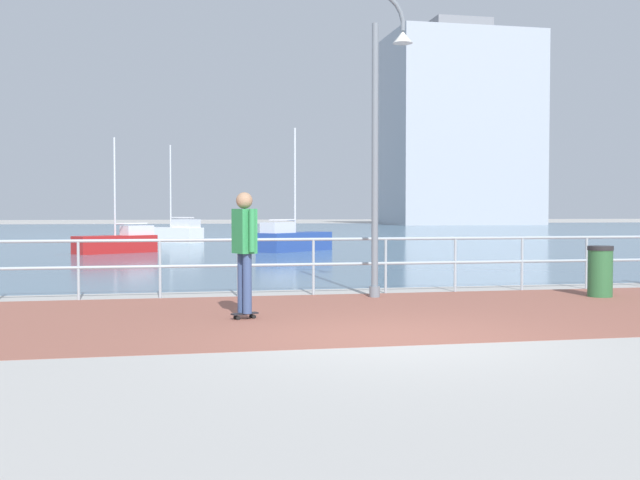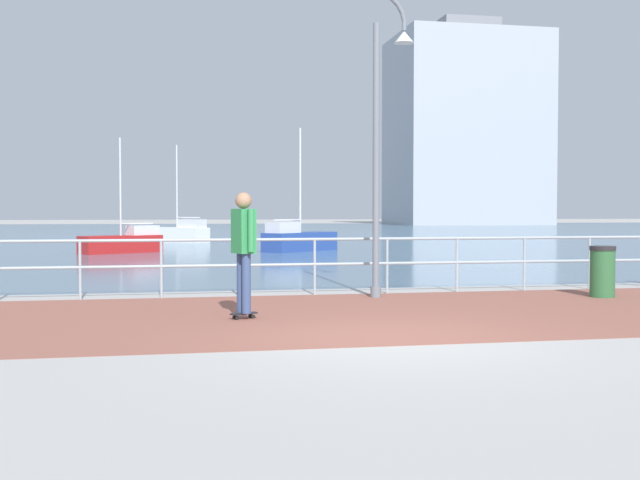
% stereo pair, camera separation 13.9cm
% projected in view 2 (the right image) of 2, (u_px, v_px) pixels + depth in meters
% --- Properties ---
extents(ground, '(220.00, 220.00, 0.00)m').
position_uv_depth(ground, '(213.00, 236.00, 48.58)').
color(ground, '#ADAAA5').
extents(brick_paving, '(28.00, 5.56, 0.01)m').
position_uv_depth(brick_paving, '(349.00, 314.00, 11.57)').
color(brick_paving, '#935647').
rests_on(brick_paving, ground).
extents(harbor_water, '(180.00, 88.00, 0.00)m').
position_uv_depth(harbor_water, '(206.00, 232.00, 58.44)').
color(harbor_water, slate).
rests_on(harbor_water, ground).
extents(waterfront_railing, '(25.25, 0.06, 1.07)m').
position_uv_depth(waterfront_railing, '(315.00, 255.00, 14.28)').
color(waterfront_railing, '#9EADB7').
rests_on(waterfront_railing, ground).
extents(lamppost, '(0.81, 0.36, 5.52)m').
position_uv_depth(lamppost, '(384.00, 129.00, 13.85)').
color(lamppost, slate).
rests_on(lamppost, ground).
extents(skateboarder, '(0.41, 0.54, 1.83)m').
position_uv_depth(skateboarder, '(244.00, 242.00, 11.04)').
color(skateboarder, black).
rests_on(skateboarder, ground).
extents(trash_bin, '(0.46, 0.46, 0.93)m').
position_uv_depth(trash_bin, '(602.00, 271.00, 13.91)').
color(trash_bin, '#2D6638').
rests_on(trash_bin, ground).
extents(sailboat_ivory, '(3.28, 3.28, 4.97)m').
position_uv_depth(sailboat_ivory, '(179.00, 233.00, 39.34)').
color(sailboat_ivory, white).
rests_on(sailboat_ivory, ground).
extents(sailboat_navy, '(3.33, 3.07, 4.87)m').
position_uv_depth(sailboat_navy, '(298.00, 239.00, 30.32)').
color(sailboat_navy, '#284799').
rests_on(sailboat_navy, ground).
extents(sailboat_white, '(3.13, 2.46, 4.35)m').
position_uv_depth(sailboat_white, '(124.00, 242.00, 29.04)').
color(sailboat_white, '#B21E1E').
rests_on(sailboat_white, ground).
extents(tower_steel, '(17.77, 13.33, 25.22)m').
position_uv_depth(tower_steel, '(465.00, 130.00, 95.27)').
color(tower_steel, '#A3A8B2').
rests_on(tower_steel, ground).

